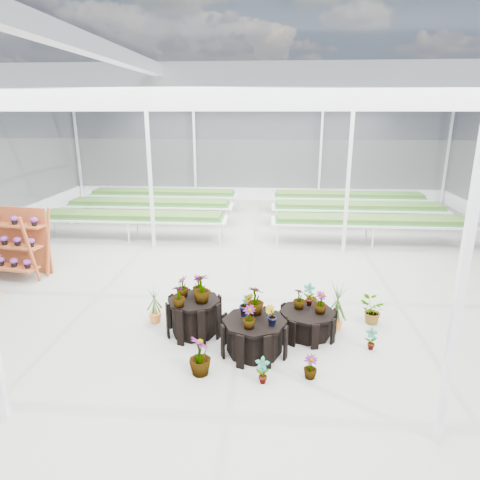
# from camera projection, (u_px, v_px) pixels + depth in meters

# --- Properties ---
(ground_plane) EXTENTS (24.00, 24.00, 0.00)m
(ground_plane) POSITION_uv_depth(u_px,v_px,m) (237.00, 303.00, 9.74)
(ground_plane) COLOR gray
(ground_plane) RESTS_ON ground
(greenhouse_shell) EXTENTS (18.00, 24.00, 4.50)m
(greenhouse_shell) POSITION_uv_depth(u_px,v_px,m) (237.00, 207.00, 9.09)
(greenhouse_shell) COLOR white
(greenhouse_shell) RESTS_ON ground
(steel_frame) EXTENTS (18.00, 24.00, 4.50)m
(steel_frame) POSITION_uv_depth(u_px,v_px,m) (237.00, 207.00, 9.09)
(steel_frame) COLOR silver
(steel_frame) RESTS_ON ground
(nursery_benches) EXTENTS (16.00, 7.00, 0.84)m
(nursery_benches) POSITION_uv_depth(u_px,v_px,m) (252.00, 213.00, 16.50)
(nursery_benches) COLOR silver
(nursery_benches) RESTS_ON ground
(plinth_tall) EXTENTS (1.40, 1.40, 0.72)m
(plinth_tall) POSITION_uv_depth(u_px,v_px,m) (194.00, 316.00, 8.35)
(plinth_tall) COLOR black
(plinth_tall) RESTS_ON ground
(plinth_mid) EXTENTS (1.58, 1.58, 0.63)m
(plinth_mid) POSITION_uv_depth(u_px,v_px,m) (254.00, 336.00, 7.71)
(plinth_mid) COLOR black
(plinth_mid) RESTS_ON ground
(plinth_low) EXTENTS (1.30, 1.30, 0.50)m
(plinth_low) POSITION_uv_depth(u_px,v_px,m) (307.00, 323.00, 8.32)
(plinth_low) COLOR black
(plinth_low) RESTS_ON ground
(shelf_rack) EXTENTS (1.82, 1.16, 1.80)m
(shelf_rack) POSITION_uv_depth(u_px,v_px,m) (13.00, 244.00, 11.11)
(shelf_rack) COLOR #94421F
(shelf_rack) RESTS_ON ground
(nursery_plants) EXTENTS (4.96, 2.62, 1.30)m
(nursery_plants) POSITION_uv_depth(u_px,v_px,m) (259.00, 309.00, 8.29)
(nursery_plants) COLOR #375921
(nursery_plants) RESTS_ON ground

